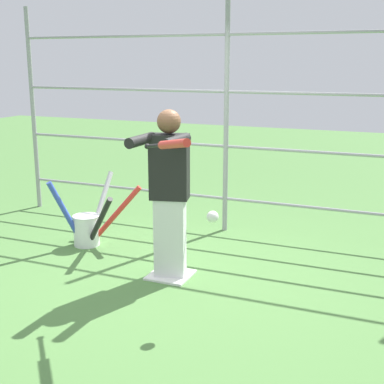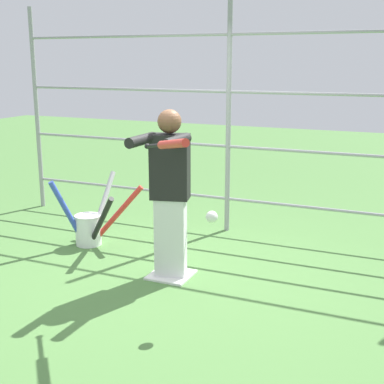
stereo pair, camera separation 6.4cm
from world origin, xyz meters
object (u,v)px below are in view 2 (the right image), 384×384
object	(u,v)px
bat_bucket	(91,225)
softball_in_flight	(212,217)
batter	(169,189)
baseball_bat_swinging	(169,144)

from	to	relation	value
bat_bucket	softball_in_flight	bearing A→B (deg)	150.43
bat_bucket	batter	bearing A→B (deg)	158.80
softball_in_flight	bat_bucket	world-z (taller)	softball_in_flight
baseball_bat_swinging	softball_in_flight	size ratio (longest dim) A/B	6.61
baseball_bat_swinging	bat_bucket	distance (m)	2.33
baseball_bat_swinging	bat_bucket	xyz separation A→B (m)	(1.59, -1.20, -1.20)
baseball_bat_swinging	softball_in_flight	xyz separation A→B (m)	(-0.31, -0.12, -0.58)
batter	baseball_bat_swinging	xyz separation A→B (m)	(-0.36, 0.72, 0.55)
batter	bat_bucket	bearing A→B (deg)	-21.20
batter	softball_in_flight	bearing A→B (deg)	137.99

